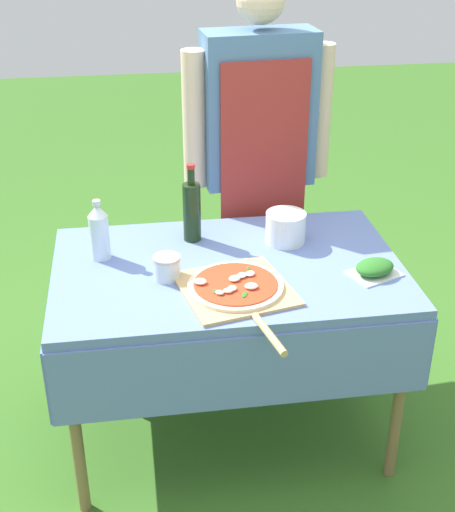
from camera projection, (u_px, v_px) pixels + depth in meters
ground_plane at (228, 428)px, 2.92m from camera, size 12.00×12.00×0.00m
prep_table at (228, 286)px, 2.60m from camera, size 1.27×0.81×0.76m
person_cook at (258, 147)px, 2.99m from camera, size 0.63×0.24×1.68m
pizza_on_peel at (236, 289)px, 2.39m from camera, size 0.42×0.60×0.05m
oil_bottle at (192, 210)px, 2.69m from camera, size 0.07×0.07×0.31m
water_bottle at (99, 231)px, 2.57m from camera, size 0.07×0.07×0.23m
herb_container at (375, 268)px, 2.49m from camera, size 0.21×0.18×0.05m
mixing_tub at (286, 228)px, 2.70m from camera, size 0.15×0.15×0.12m
sauce_jar at (167, 269)px, 2.47m from camera, size 0.10×0.10×0.08m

